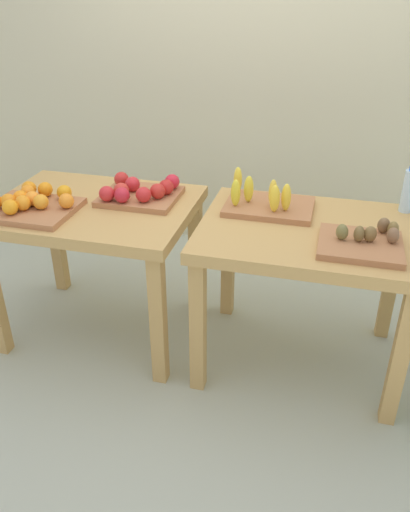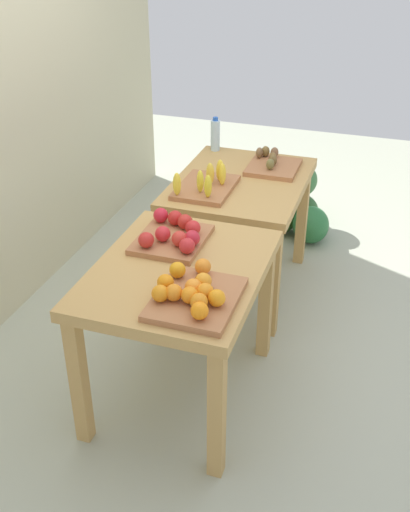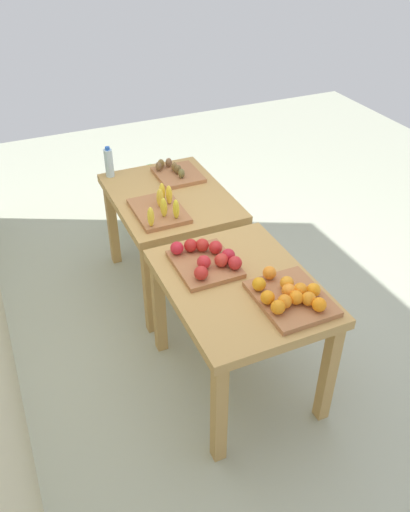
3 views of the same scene
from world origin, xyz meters
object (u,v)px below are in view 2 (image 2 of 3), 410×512
Objects in this scene: banana_crate at (206,185)px; water_bottle at (215,135)px; display_table_left at (179,288)px; kiwi_bin at (272,164)px; display_table_right at (240,197)px; apple_bin at (174,235)px; orange_bin at (193,294)px; watermelon_pile at (299,209)px.

water_bottle is at bearing 12.97° from banana_crate.
kiwi_bin reaches higher than display_table_left.
kiwi_bin is at bearing -114.47° from water_bottle.
banana_crate is (-0.23, 0.15, 0.16)m from display_table_right.
banana_crate reaches higher than display_table_right.
display_table_left is 2.60× the size of apple_bin.
display_table_left is 0.34m from orange_bin.
display_table_left is at bearing -168.78° from water_bottle.
display_table_left is at bearing 173.32° from watermelon_pile.
apple_bin is at bearing 26.23° from display_table_left.
banana_crate is at bearing -167.03° from water_bottle.
display_table_right is (1.12, 0.00, 0.00)m from display_table_left.
water_bottle is (1.35, 0.20, 0.07)m from apple_bin.
watermelon_pile is (1.17, -0.40, -0.65)m from banana_crate.
water_bottle is at bearing 65.53° from kiwi_bin.
display_table_left and display_table_right have the same top height.
watermelon_pile is at bearing -1.93° from orange_bin.
orange_bin reaches higher than display_table_left.
orange_bin is 1.91× the size of water_bottle.
orange_bin is at bearing 178.07° from watermelon_pile.
kiwi_bin is (1.36, -0.15, 0.15)m from display_table_left.
watermelon_pile is (0.49, -0.55, -0.72)m from water_bottle.
apple_bin is 1.69× the size of water_bottle.
kiwi_bin is at bearing -12.60° from apple_bin.
orange_bin is (-1.38, -0.16, 0.16)m from display_table_right.
water_bottle is 0.38× the size of watermelon_pile.
kiwi_bin reaches higher than watermelon_pile.
display_table_right reaches higher than watermelon_pile.
water_bottle is 1.03m from watermelon_pile.
apple_bin is 0.91× the size of banana_crate.
apple_bin reaches higher than orange_bin.
display_table_left is at bearing -170.15° from banana_crate.
banana_crate is 0.71× the size of watermelon_pile.
orange_bin is 1.62m from kiwi_bin.
banana_crate is at bearing 146.57° from display_table_right.
display_table_left is at bearing 32.52° from orange_bin.
banana_crate reaches higher than display_table_left.
display_table_right is at bearing 6.77° from orange_bin.
apple_bin is (-0.90, 0.11, 0.16)m from display_table_right.
display_table_left is 1.00× the size of display_table_right.
display_table_right is 2.30× the size of orange_bin.
orange_bin is 2.41m from watermelon_pile.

